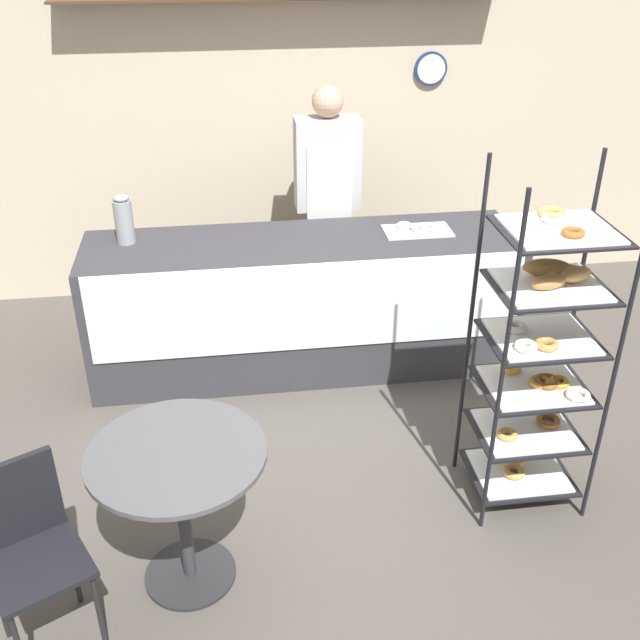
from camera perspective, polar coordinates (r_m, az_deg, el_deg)
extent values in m
plane|color=#4C4742|center=(4.27, 0.81, -12.07)|extent=(14.00, 14.00, 0.00)
cube|color=beige|center=(5.88, -2.87, 14.86)|extent=(10.00, 0.06, 2.70)
cylinder|color=navy|center=(5.95, 8.44, 18.42)|extent=(0.25, 0.03, 0.25)
cylinder|color=white|center=(5.94, 8.48, 18.38)|extent=(0.21, 0.00, 0.21)
cube|color=#333338|center=(5.01, -1.25, 1.24)|extent=(2.81, 0.70, 0.92)
cube|color=silver|center=(4.62, -0.75, 0.97)|extent=(2.70, 0.01, 0.59)
cylinder|color=black|center=(3.53, 13.68, -4.35)|extent=(0.02, 0.02, 1.83)
cylinder|color=black|center=(3.76, 21.59, -3.52)|extent=(0.02, 0.02, 1.83)
cylinder|color=black|center=(3.90, 11.36, -0.57)|extent=(0.02, 0.02, 1.83)
cylinder|color=black|center=(4.11, 18.68, -0.03)|extent=(0.02, 0.02, 1.83)
cube|color=black|center=(4.27, 14.86, -11.15)|extent=(0.53, 0.45, 0.01)
cube|color=white|center=(4.26, 14.88, -11.03)|extent=(0.47, 0.40, 0.01)
torus|color=gold|center=(4.29, 14.57, -10.25)|extent=(0.11, 0.11, 0.04)
torus|color=tan|center=(4.21, 14.54, -11.12)|extent=(0.12, 0.12, 0.04)
cube|color=black|center=(4.10, 15.37, -8.15)|extent=(0.53, 0.45, 0.01)
cube|color=white|center=(4.09, 15.39, -8.02)|extent=(0.47, 0.40, 0.01)
torus|color=brown|center=(4.15, 17.00, -7.34)|extent=(0.13, 0.13, 0.03)
torus|color=tan|center=(3.99, 14.06, -8.45)|extent=(0.11, 0.11, 0.03)
cube|color=black|center=(3.94, 15.90, -4.90)|extent=(0.53, 0.45, 0.01)
cube|color=white|center=(3.93, 15.92, -4.76)|extent=(0.47, 0.40, 0.01)
torus|color=gold|center=(4.00, 14.30, -3.50)|extent=(0.11, 0.11, 0.03)
torus|color=brown|center=(3.93, 16.90, -4.51)|extent=(0.13, 0.13, 0.03)
torus|color=silver|center=(3.88, 19.06, -5.40)|extent=(0.12, 0.12, 0.03)
torus|color=gold|center=(3.95, 17.76, -4.51)|extent=(0.11, 0.11, 0.03)
torus|color=gold|center=(3.92, 16.38, -4.54)|extent=(0.11, 0.11, 0.03)
cube|color=black|center=(3.79, 16.47, -1.38)|extent=(0.53, 0.45, 0.01)
cube|color=white|center=(3.78, 16.50, -1.23)|extent=(0.47, 0.40, 0.01)
torus|color=silver|center=(3.79, 14.66, -0.50)|extent=(0.11, 0.11, 0.04)
torus|color=tan|center=(3.68, 16.89, -1.80)|extent=(0.11, 0.11, 0.04)
torus|color=silver|center=(3.64, 15.42, -1.93)|extent=(0.11, 0.11, 0.04)
cube|color=black|center=(3.66, 17.09, 2.40)|extent=(0.53, 0.45, 0.01)
cube|color=white|center=(3.65, 17.12, 2.57)|extent=(0.47, 0.40, 0.01)
ellipsoid|color=#B27F47|center=(3.72, 18.10, 3.55)|extent=(0.18, 0.10, 0.06)
ellipsoid|color=#B27F47|center=(3.58, 17.03, 2.78)|extent=(0.18, 0.09, 0.07)
ellipsoid|color=tan|center=(3.70, 18.90, 3.31)|extent=(0.19, 0.13, 0.07)
ellipsoid|color=olive|center=(3.71, 16.89, 3.86)|extent=(0.24, 0.12, 0.09)
cube|color=black|center=(3.55, 17.75, 6.44)|extent=(0.53, 0.45, 0.01)
cube|color=white|center=(3.54, 17.78, 6.62)|extent=(0.47, 0.40, 0.01)
torus|color=tan|center=(3.66, 17.23, 7.81)|extent=(0.13, 0.13, 0.03)
torus|color=brown|center=(3.47, 18.74, 6.33)|extent=(0.10, 0.10, 0.03)
torus|color=#EAB2C1|center=(3.60, 17.30, 7.39)|extent=(0.10, 0.10, 0.03)
cube|color=#282833|center=(5.59, 0.52, 4.31)|extent=(0.27, 0.19, 0.90)
cube|color=#B2B2B7|center=(5.31, 0.56, 11.82)|extent=(0.45, 0.22, 0.63)
cube|color=silver|center=(5.24, 0.74, 10.26)|extent=(0.32, 0.01, 0.53)
sphere|color=tan|center=(5.20, 0.58, 16.34)|extent=(0.22, 0.22, 0.22)
cylinder|color=#262628|center=(3.83, -9.83, -18.49)|extent=(0.43, 0.43, 0.02)
cylinder|color=#333338|center=(3.57, -10.33, -14.56)|extent=(0.06, 0.06, 0.71)
cylinder|color=#4C4C51|center=(3.33, -10.90, -10.00)|extent=(0.79, 0.79, 0.02)
cylinder|color=black|center=(3.47, -16.44, -20.68)|extent=(0.02, 0.02, 0.46)
cylinder|color=black|center=(3.69, -18.32, -17.29)|extent=(0.02, 0.02, 0.46)
cube|color=black|center=(3.39, -20.71, -17.09)|extent=(0.51, 0.51, 0.03)
cube|color=black|center=(3.37, -22.25, -12.67)|extent=(0.33, 0.19, 0.40)
cylinder|color=gray|center=(4.88, -14.70, 7.25)|extent=(0.12, 0.12, 0.28)
ellipsoid|color=gray|center=(4.83, -14.94, 8.98)|extent=(0.10, 0.10, 0.05)
cube|color=silver|center=(4.98, 7.44, 6.75)|extent=(0.44, 0.25, 0.01)
torus|color=silver|center=(5.00, 6.43, 7.18)|extent=(0.10, 0.10, 0.03)
torus|color=silver|center=(4.97, 7.60, 6.97)|extent=(0.12, 0.12, 0.03)
torus|color=#EAB2C1|center=(4.99, 8.22, 7.00)|extent=(0.11, 0.11, 0.03)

